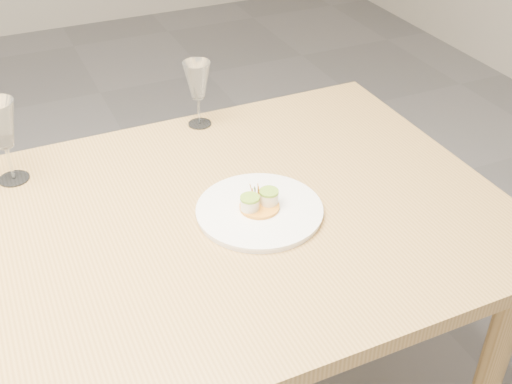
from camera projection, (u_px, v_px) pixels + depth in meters
name	position (u px, v px, depth m)	size (l,w,h in m)	color
dining_table	(1.00, 298.00, 1.39)	(2.40, 1.00, 0.75)	tan
dinner_plate	(260.00, 209.00, 1.53)	(0.30, 0.30, 0.08)	white
wine_glass_1	(1.00, 126.00, 1.56)	(0.09, 0.09, 0.22)	white
wine_glass_2	(197.00, 82.00, 1.81)	(0.08, 0.08, 0.20)	white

